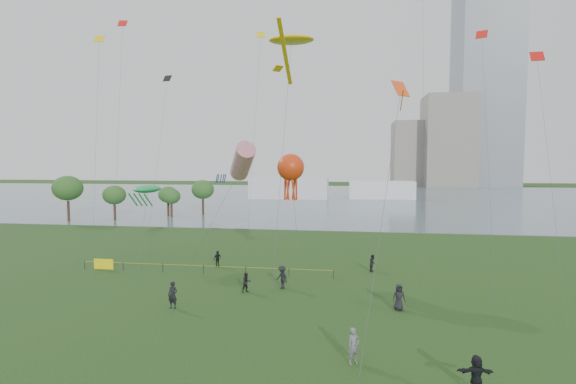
# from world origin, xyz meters

# --- Properties ---
(ground_plane) EXTENTS (400.00, 400.00, 0.00)m
(ground_plane) POSITION_xyz_m (0.00, 0.00, 0.00)
(ground_plane) COLOR #163310
(lake) EXTENTS (400.00, 120.00, 0.08)m
(lake) POSITION_xyz_m (0.00, 100.00, 0.02)
(lake) COLOR slate
(lake) RESTS_ON ground_plane
(tower) EXTENTS (24.00, 24.00, 120.00)m
(tower) POSITION_xyz_m (62.00, 168.00, 60.00)
(tower) COLOR slate
(tower) RESTS_ON ground_plane
(building_mid) EXTENTS (20.00, 20.00, 38.00)m
(building_mid) POSITION_xyz_m (46.00, 162.00, 19.00)
(building_mid) COLOR gray
(building_mid) RESTS_ON ground_plane
(building_low) EXTENTS (16.00, 18.00, 28.00)m
(building_low) POSITION_xyz_m (32.00, 168.00, 14.00)
(building_low) COLOR gray
(building_low) RESTS_ON ground_plane
(pavilion_left) EXTENTS (22.00, 8.00, 6.00)m
(pavilion_left) POSITION_xyz_m (-12.00, 95.00, 3.00)
(pavilion_left) COLOR silver
(pavilion_left) RESTS_ON ground_plane
(pavilion_right) EXTENTS (18.00, 7.00, 5.00)m
(pavilion_right) POSITION_xyz_m (14.00, 98.00, 2.50)
(pavilion_right) COLOR white
(pavilion_right) RESTS_ON ground_plane
(trees) EXTENTS (25.13, 16.52, 7.95)m
(trees) POSITION_xyz_m (-34.35, 49.35, 4.95)
(trees) COLOR #342218
(trees) RESTS_ON ground_plane
(fence) EXTENTS (24.07, 0.07, 1.05)m
(fence) POSITION_xyz_m (-14.66, 14.32, 0.55)
(fence) COLOR black
(fence) RESTS_ON ground_plane
(kite_flyer) EXTENTS (0.81, 0.75, 1.86)m
(kite_flyer) POSITION_xyz_m (5.02, -1.19, 0.93)
(kite_flyer) COLOR slate
(kite_flyer) RESTS_ON ground_plane
(spectator_a) EXTENTS (0.97, 0.96, 1.58)m
(spectator_a) POSITION_xyz_m (-3.26, 9.49, 0.79)
(spectator_a) COLOR black
(spectator_a) RESTS_ON ground_plane
(spectator_b) EXTENTS (1.39, 1.35, 1.91)m
(spectator_b) POSITION_xyz_m (-0.61, 10.81, 0.95)
(spectator_b) COLOR black
(spectator_b) RESTS_ON ground_plane
(spectator_c) EXTENTS (0.81, 1.01, 1.60)m
(spectator_c) POSITION_xyz_m (-8.07, 17.04, 0.80)
(spectator_c) COLOR black
(spectator_c) RESTS_ON ground_plane
(spectator_d) EXTENTS (1.02, 0.79, 1.84)m
(spectator_d) POSITION_xyz_m (8.24, 7.11, 0.92)
(spectator_d) COLOR black
(spectator_d) RESTS_ON ground_plane
(spectator_e) EXTENTS (1.62, 0.60, 1.72)m
(spectator_e) POSITION_xyz_m (10.42, -3.14, 0.86)
(spectator_e) COLOR black
(spectator_e) RESTS_ON ground_plane
(spectator_f) EXTENTS (0.73, 0.52, 1.91)m
(spectator_f) POSITION_xyz_m (-7.54, 5.21, 0.95)
(spectator_f) COLOR black
(spectator_f) RESTS_ON ground_plane
(spectator_g) EXTENTS (0.82, 0.93, 1.60)m
(spectator_g) POSITION_xyz_m (7.04, 17.39, 0.80)
(spectator_g) COLOR black
(spectator_g) RESTS_ON ground_plane
(kite_stingray) EXTENTS (4.51, 10.47, 22.72)m
(kite_stingray) POSITION_xyz_m (-1.03, 19.30, 22.25)
(kite_stingray) COLOR #3F3F42
(kite_windsock) EXTENTS (7.42, 5.13, 12.32)m
(kite_windsock) POSITION_xyz_m (-5.44, 16.91, 10.39)
(kite_windsock) COLOR #3F3F42
(kite_creature) EXTENTS (3.31, 8.67, 7.92)m
(kite_creature) POSITION_xyz_m (-16.40, 19.24, 7.47)
(kite_creature) COLOR #3F3F42
(kite_octopus) EXTENTS (2.48, 3.49, 11.08)m
(kite_octopus) POSITION_xyz_m (-0.37, 14.26, 9.82)
(kite_octopus) COLOR #3F3F42
(kite_delta) EXTENTS (4.02, 14.22, 16.50)m
(kite_delta) POSITION_xyz_m (8.35, 9.91, 14.98)
(kite_delta) COLOR #3F3F42
(small_kites) EXTENTS (38.32, 13.40, 7.91)m
(small_kites) POSITION_xyz_m (-2.03, 17.89, 22.14)
(small_kites) COLOR red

